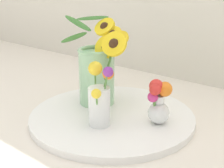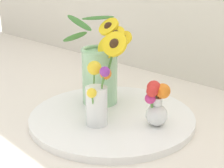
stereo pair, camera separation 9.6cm
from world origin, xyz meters
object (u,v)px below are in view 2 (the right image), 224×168
vase_bulb_right (156,103)px  serving_tray (112,116)px  vase_small_center (97,97)px  mason_jar_sunflowers (101,69)px

vase_bulb_right → serving_tray: bearing=-167.5°
vase_small_center → vase_bulb_right: bearing=41.5°
vase_small_center → vase_bulb_right: (0.13, 0.11, -0.01)m
vase_bulb_right → vase_small_center: bearing=-138.5°
vase_bulb_right → mason_jar_sunflowers: bearing=178.5°
serving_tray → vase_bulb_right: bearing=12.5°
serving_tray → vase_bulb_right: 0.17m
serving_tray → vase_small_center: size_ratio=2.90×
serving_tray → mason_jar_sunflowers: 0.17m
mason_jar_sunflowers → vase_bulb_right: bearing=-1.5°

